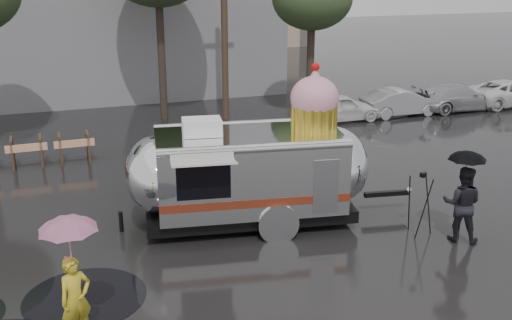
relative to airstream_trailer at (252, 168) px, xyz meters
name	(u,v)px	position (x,y,z in m)	size (l,w,h in m)	color
ground	(303,280)	(0.01, -3.25, -1.47)	(120.00, 120.00, 0.00)	black
utility_pole	(224,10)	(2.51, 10.75, 3.15)	(1.60, 0.28, 9.00)	#473323
barricade_row	(27,152)	(-5.54, 6.71, -0.95)	(4.30, 0.80, 1.00)	#473323
parked_cars	(435,97)	(11.79, 8.75, -0.75)	(13.20, 1.90, 1.50)	silver
airstream_trailer	(252,168)	(0.00, 0.00, 0.00)	(7.71, 3.35, 4.19)	silver
person_left	(76,299)	(-4.61, -3.80, -0.67)	(0.57, 0.38, 1.59)	gold
umbrella_pink	(69,238)	(-4.61, -3.80, 0.50)	(1.25, 1.25, 2.40)	#EE98C3
person_right	(462,204)	(4.37, -2.70, -0.53)	(0.90, 0.50, 1.88)	black
umbrella_black	(466,165)	(4.37, -2.70, 0.45)	(1.09, 1.09, 2.29)	black
tripod	(421,197)	(3.65, -2.08, -0.49)	(0.64, 0.65, 1.62)	black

